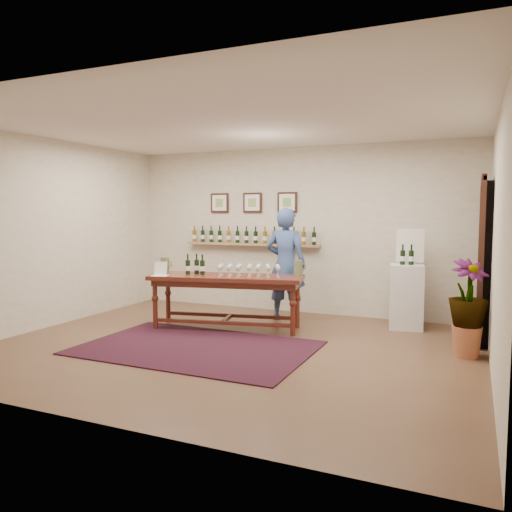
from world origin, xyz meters
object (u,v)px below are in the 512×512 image
at_px(tasting_table, 227,283).
at_px(potted_plant, 468,308).
at_px(person, 286,264).
at_px(display_pedestal, 406,296).

height_order(tasting_table, potted_plant, potted_plant).
distance_m(tasting_table, person, 1.09).
xyz_separation_m(tasting_table, display_pedestal, (2.41, 1.09, -0.20)).
distance_m(tasting_table, potted_plant, 3.27).
distance_m(potted_plant, person, 2.88).
xyz_separation_m(tasting_table, potted_plant, (3.26, -0.15, -0.09)).
bearing_deg(tasting_table, person, 44.27).
height_order(tasting_table, person, person).
xyz_separation_m(display_pedestal, person, (-1.82, -0.19, 0.42)).
height_order(display_pedestal, potted_plant, potted_plant).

